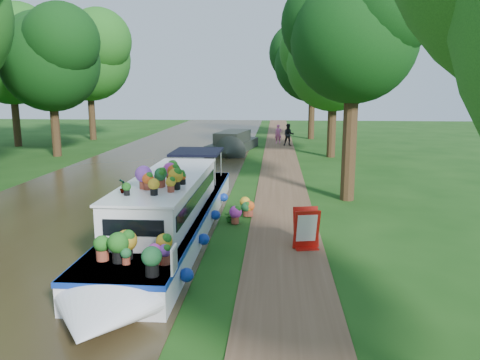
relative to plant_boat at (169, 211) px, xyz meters
The scene contains 15 objects.
ground 3.38m from the plant_boat, 46.46° to the left, with size 100.00×100.00×0.00m, color #153D0F.
canal_water 4.51m from the plant_boat, 147.74° to the left, with size 10.00×100.00×0.02m, color #2E2514.
towpath 4.27m from the plant_boat, 34.46° to the left, with size 2.20×100.00×0.03m, color brown.
plant_boat is the anchor object (origin of this frame).
tree_near_overhang 9.95m from the plant_boat, 41.98° to the left, with size 5.52×5.28×8.99m.
tree_near_mid 19.52m from the plant_boat, 68.90° to the left, with size 6.90×6.60×9.40m.
tree_near_far 29.78m from the plant_boat, 77.65° to the left, with size 7.59×7.26×10.30m.
tree_far_c 20.73m from the plant_boat, 124.41° to the left, with size 7.13×6.82×9.59m.
tree_far_d 30.10m from the plant_boat, 115.76° to the left, with size 8.05×7.70×10.85m.
tree_far_h 27.95m from the plant_boat, 128.00° to the left, with size 7.82×7.48×10.49m.
second_boat 19.40m from the plant_boat, 89.60° to the left, with size 3.31×7.73×1.44m.
sandwich_board 4.10m from the plant_boat, ahead, with size 0.75×0.70×1.14m.
pedestrian_pink 24.74m from the plant_boat, 82.20° to the left, with size 0.55×0.36×1.52m, color #D5578F.
pedestrian_dark 23.46m from the plant_boat, 79.81° to the left, with size 0.82×0.64×1.69m, color black.
verge_plant 2.54m from the plant_boat, 47.77° to the left, with size 0.36×0.31×0.40m, color #266C20.
Camera 1 is at (0.89, -15.64, 4.44)m, focal length 35.00 mm.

